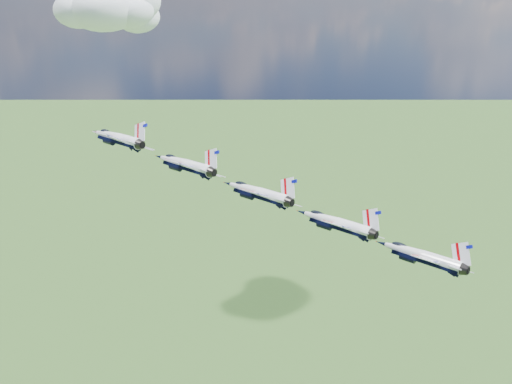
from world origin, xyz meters
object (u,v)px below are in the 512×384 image
jet_2 (256,192)px  jet_4 (419,255)px  jet_0 (116,138)px  jet_1 (183,164)px  jet_3 (334,222)px

jet_2 → jet_4: jet_2 is taller
jet_0 → jet_2: 24.85m
jet_1 → jet_2: size_ratio=1.00×
jet_1 → jet_2: (7.95, -9.06, -2.99)m
jet_1 → jet_4: jet_1 is taller
jet_0 → jet_1: jet_0 is taller
jet_2 → jet_3: 12.42m
jet_2 → jet_3: size_ratio=1.00×
jet_0 → jet_1: bearing=-69.9°
jet_1 → jet_3: (15.91, -18.13, -5.98)m
jet_2 → jet_4: bearing=-69.9°
jet_0 → jet_1: size_ratio=1.00×
jet_3 → jet_2: bearing=110.1°
jet_1 → jet_3: 24.85m
jet_0 → jet_4: jet_0 is taller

